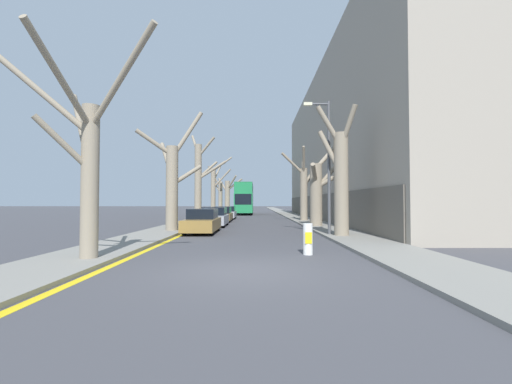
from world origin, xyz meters
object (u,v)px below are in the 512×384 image
at_px(street_tree_left_0, 87,160).
at_px(double_decker_bus, 246,197).
at_px(parked_car_0, 204,221).
at_px(street_tree_left_3, 215,189).
at_px(street_tree_left_5, 229,194).
at_px(parked_car_2, 223,215).
at_px(street_tree_left_2, 200,180).
at_px(street_tree_right_2, 305,189).
at_px(parked_car_3, 228,213).
at_px(street_tree_right_0, 342,178).
at_px(traffic_bollard, 309,239).
at_px(street_tree_left_4, 221,195).
at_px(street_tree_right_1, 320,189).
at_px(street_tree_left_1, 174,181).
at_px(parked_car_1, 215,217).
at_px(lamp_post, 328,160).

bearing_deg(street_tree_left_0, double_decker_bus, 85.32).
bearing_deg(parked_car_0, street_tree_left_3, 95.04).
distance_m(street_tree_left_5, parked_car_2, 28.53).
distance_m(street_tree_left_2, street_tree_left_5, 29.42).
bearing_deg(street_tree_right_2, parked_car_3, 146.62).
height_order(street_tree_right_0, traffic_bollard, street_tree_right_0).
xyz_separation_m(parked_car_3, traffic_bollard, (4.88, -25.15, -0.12)).
xyz_separation_m(street_tree_left_4, street_tree_right_1, (9.74, -24.84, -0.09)).
xyz_separation_m(street_tree_right_1, double_decker_bus, (-6.23, 26.32, -0.17)).
bearing_deg(street_tree_right_2, street_tree_left_0, -113.61).
bearing_deg(parked_car_2, street_tree_left_1, -99.97).
height_order(street_tree_right_1, parked_car_0, street_tree_right_1).
bearing_deg(street_tree_left_1, street_tree_right_0, -19.43).
xyz_separation_m(street_tree_left_2, street_tree_left_5, (0.10, 29.41, -0.65)).
distance_m(street_tree_left_5, parked_car_0, 39.93).
relative_size(street_tree_left_4, street_tree_right_1, 1.08).
bearing_deg(parked_car_0, street_tree_right_1, 31.02).
xyz_separation_m(street_tree_left_4, street_tree_left_5, (0.29, 10.38, 0.33)).
relative_size(street_tree_left_1, street_tree_right_2, 1.08).
xyz_separation_m(double_decker_bus, parked_car_0, (-1.40, -30.90, -1.91)).
relative_size(street_tree_left_3, street_tree_left_5, 1.12).
height_order(street_tree_left_3, parked_car_1, street_tree_left_3).
relative_size(double_decker_bus, parked_car_2, 2.42).
distance_m(street_tree_left_0, double_decker_bus, 40.86).
height_order(street_tree_left_1, parked_car_0, street_tree_left_1).
bearing_deg(street_tree_left_2, lamp_post, -54.78).
height_order(street_tree_left_3, street_tree_left_5, street_tree_left_3).
bearing_deg(parked_car_1, street_tree_left_1, -110.79).
bearing_deg(parked_car_2, lamp_post, -63.07).
distance_m(street_tree_left_5, parked_car_1, 34.32).
xyz_separation_m(street_tree_left_1, parked_car_3, (1.91, 16.28, -2.41)).
bearing_deg(parked_car_2, street_tree_left_0, -95.19).
bearing_deg(street_tree_right_0, parked_car_3, 110.68).
bearing_deg(street_tree_left_1, traffic_bollard, -52.60).
distance_m(street_tree_right_2, parked_car_2, 7.94).
bearing_deg(street_tree_left_3, street_tree_left_2, -90.91).
bearing_deg(street_tree_left_0, street_tree_right_2, 66.39).
bearing_deg(street_tree_left_2, parked_car_1, -68.01).
xyz_separation_m(street_tree_left_2, parked_car_1, (1.93, -4.77, -3.14)).
distance_m(street_tree_left_2, street_tree_right_2, 9.63).
relative_size(parked_car_1, traffic_bollard, 4.22).
xyz_separation_m(parked_car_1, parked_car_3, (0.00, 11.26, -0.02)).
distance_m(street_tree_right_0, street_tree_right_1, 7.27).
distance_m(street_tree_left_2, street_tree_left_4, 19.05).
height_order(street_tree_right_1, parked_car_3, street_tree_right_1).
height_order(double_decker_bus, parked_car_2, double_decker_bus).
relative_size(parked_car_3, lamp_post, 0.60).
relative_size(street_tree_left_1, street_tree_left_4, 1.06).
xyz_separation_m(street_tree_right_0, street_tree_right_1, (0.25, 7.26, -0.26)).
xyz_separation_m(street_tree_left_2, street_tree_left_3, (0.15, 9.73, -0.51)).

